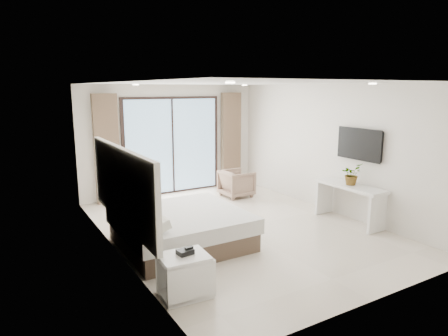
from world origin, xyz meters
The scene contains 8 objects.
ground centered at (0.00, 0.00, 0.00)m, with size 6.20×6.20×0.00m, color beige.
room_shell centered at (-0.20, 0.71, 1.58)m, with size 4.62×6.22×2.72m.
bed centered at (-1.30, -0.21, 0.30)m, with size 2.02×1.93×0.70m.
nightstand centered at (-1.96, -1.78, 0.28)m, with size 0.64×0.54×0.55m.
phone centered at (-1.93, -1.75, 0.58)m, with size 0.20×0.15×0.07m, color black.
console_desk centered at (2.04, -0.83, 0.56)m, with size 0.46×1.49×0.77m.
plant centered at (2.04, -0.85, 0.93)m, with size 0.38×0.42×0.33m, color #33662D.
armchair centered at (1.18, 1.93, 0.36)m, with size 0.70×0.65×0.72m, color #90755E.
Camera 1 is at (-3.92, -6.07, 2.61)m, focal length 32.00 mm.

